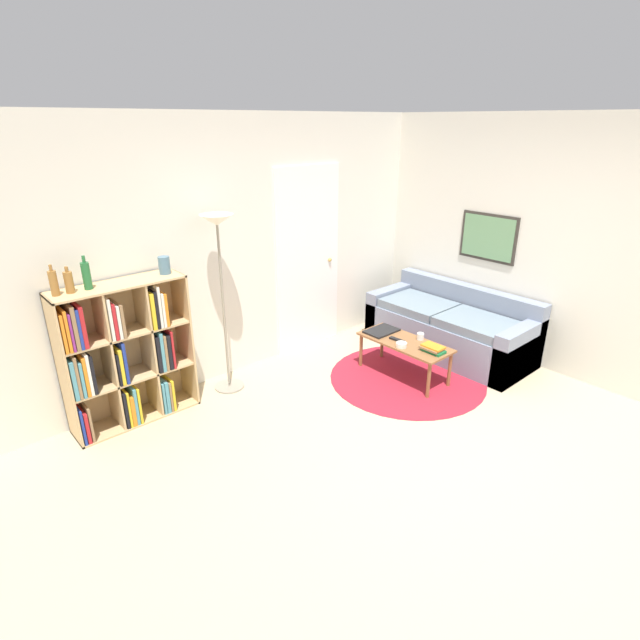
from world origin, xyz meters
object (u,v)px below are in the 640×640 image
coffee_table (405,345)px  vase_on_shelf (164,265)px  bottle_right (86,275)px  bowl (401,345)px  bottle_middle (69,282)px  couch (452,328)px  laptop (382,331)px  floor_lamp (219,248)px  cup (420,336)px  bookshelf (123,356)px  bottle_left (54,283)px

coffee_table → vase_on_shelf: size_ratio=6.46×
bottle_right → vase_on_shelf: 0.64m
bowl → bottle_middle: (-2.64, 1.16, 0.94)m
couch → vase_on_shelf: bearing=160.4°
couch → bottle_middle: size_ratio=8.98×
coffee_table → vase_on_shelf: 2.49m
bottle_middle → coffee_table: bearing=-21.4°
laptop → bottle_middle: bearing=164.6°
floor_lamp → cup: 2.22m
floor_lamp → coffee_table: floor_lamp is taller
couch → cup: bearing=-170.6°
bookshelf → cup: (2.62, -1.17, -0.20)m
floor_lamp → bottle_right: (-1.14, 0.08, -0.04)m
cup → couch: bearing=9.4°
bookshelf → bottle_left: bottle_left is taller
vase_on_shelf → bottle_right: bearing=179.7°
bookshelf → floor_lamp: 1.26m
bookshelf → bottle_middle: size_ratio=6.10×
bottle_left → laptop: bearing=-14.9°
bottle_middle → vase_on_shelf: bottle_middle is taller
bookshelf → bottle_right: (-0.17, 0.00, 0.75)m
bookshelf → cup: 2.88m
couch → bottle_middle: (-3.70, 1.04, 1.09)m
bottle_right → floor_lamp: bearing=-4.1°
bowl → vase_on_shelf: (-1.87, 1.15, 0.93)m
bowl → vase_on_shelf: bearing=148.3°
floor_lamp → bottle_right: size_ratio=6.42×
bottle_middle → bowl: bearing=-23.7°
coffee_table → bottle_left: (-2.88, 1.09, 1.02)m
couch → bowl: bearing=-173.8°
couch → bottle_right: 3.87m
bottle_middle → bottle_right: size_ratio=0.77×
bookshelf → bowl: size_ratio=11.67×
floor_lamp → coffee_table: 2.11m
bowl → bookshelf: bearing=153.6°
bottle_left → floor_lamp: bearing=-3.6°
couch → bowl: (-1.05, -0.12, 0.14)m
floor_lamp → bowl: size_ratio=15.92×
cup → vase_on_shelf: bearing=151.6°
coffee_table → bowl: 0.17m
floor_lamp → bottle_left: floor_lamp is taller
coffee_table → bowl: size_ratio=9.00×
laptop → bottle_left: (-2.89, 0.77, 0.97)m
floor_lamp → coffee_table: bearing=-33.8°
coffee_table → bowl: bearing=-153.7°
floor_lamp → bottle_middle: floor_lamp is taller
floor_lamp → cup: size_ratio=24.55×
vase_on_shelf → floor_lamp: bearing=-8.9°
cup → bottle_left: size_ratio=0.29×
floor_lamp → bowl: 2.01m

